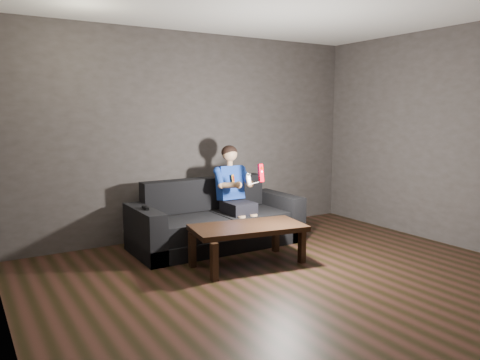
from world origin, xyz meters
TOP-DOWN VIEW (x-y plane):
  - floor at (0.00, 0.00)m, footprint 5.00×5.00m
  - back_wall at (0.00, 2.50)m, footprint 5.00×0.04m
  - left_wall at (-2.50, 0.00)m, footprint 0.04×5.00m
  - right_wall at (2.50, 0.00)m, footprint 0.04×5.00m
  - sofa at (-0.02, 1.84)m, footprint 2.11×0.91m
  - child at (0.22, 1.80)m, footprint 0.48×0.59m
  - wii_remote_red at (0.31, 1.34)m, footprint 0.06×0.08m
  - nunchuk_white at (0.14, 1.34)m, footprint 0.06×0.09m
  - wii_remote_black at (-0.97, 1.77)m, footprint 0.05×0.17m
  - coffee_table at (-0.10, 0.97)m, footprint 1.30×0.79m

SIDE VIEW (x-z plane):
  - floor at x=0.00m, z-range 0.00..0.00m
  - sofa at x=-0.02m, z-range -0.14..0.67m
  - coffee_table at x=-0.10m, z-range 0.16..0.60m
  - wii_remote_black at x=-0.97m, z-range 0.57..0.61m
  - child at x=0.22m, z-range 0.13..1.31m
  - nunchuk_white at x=0.14m, z-range 0.82..0.96m
  - wii_remote_red at x=0.31m, z-range 0.84..1.06m
  - back_wall at x=0.00m, z-range 0.00..2.70m
  - left_wall at x=-2.50m, z-range 0.00..2.70m
  - right_wall at x=2.50m, z-range 0.00..2.70m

